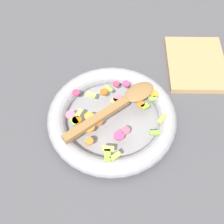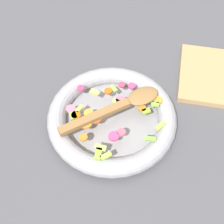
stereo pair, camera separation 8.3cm
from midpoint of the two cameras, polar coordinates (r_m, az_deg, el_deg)
The scene contains 5 objects.
ground_plane at distance 0.87m, azimuth 2.72°, elevation -2.10°, with size 4.00×4.00×0.00m, color #4C4C51.
skillet at distance 0.85m, azimuth 2.78°, elevation -1.28°, with size 0.35×0.35×0.05m.
chopped_vegetables at distance 0.82m, azimuth 2.02°, elevation -0.64°, with size 0.26×0.27×0.01m.
wooden_spoon at distance 0.83m, azimuth 4.53°, elevation 1.05°, with size 0.21×0.25×0.01m.
cutting_board at distance 1.02m, azimuth 19.62°, elevation 6.20°, with size 0.23×0.18×0.02m.
Camera 2 is at (-0.47, -0.09, 0.73)m, focal length 50.00 mm.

